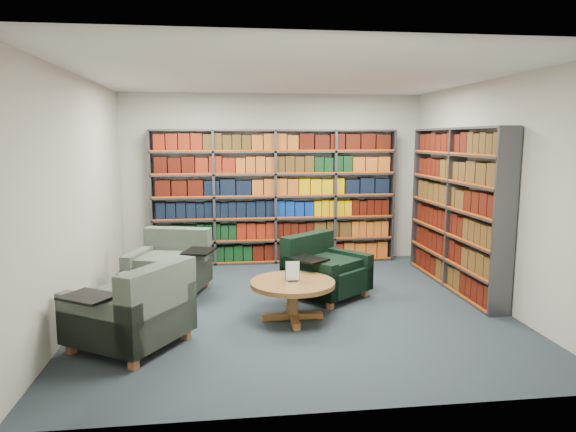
{
  "coord_description": "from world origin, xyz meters",
  "views": [
    {
      "loc": [
        -0.84,
        -6.08,
        2.07
      ],
      "look_at": [
        0.0,
        0.6,
        1.05
      ],
      "focal_mm": 32.0,
      "sensor_mm": 36.0,
      "label": 1
    }
  ],
  "objects": [
    {
      "name": "chair_teal_front",
      "position": [
        -1.72,
        -1.05,
        0.35
      ],
      "size": [
        1.32,
        1.32,
        0.87
      ],
      "color": "#07233E",
      "rests_on": "ground"
    },
    {
      "name": "bookshelf_back",
      "position": [
        0.0,
        2.34,
        1.1
      ],
      "size": [
        4.0,
        0.28,
        2.2
      ],
      "color": "#47494F",
      "rests_on": "ground"
    },
    {
      "name": "chair_green_right",
      "position": [
        0.43,
        0.43,
        0.32
      ],
      "size": [
        1.23,
        1.23,
        0.8
      ],
      "color": "black",
      "rests_on": "ground"
    },
    {
      "name": "chair_teal_left",
      "position": [
        -1.56,
        0.81,
        0.34
      ],
      "size": [
        1.21,
        1.15,
        0.84
      ],
      "color": "#07233E",
      "rests_on": "ground"
    },
    {
      "name": "coffee_table",
      "position": [
        -0.08,
        -0.46,
        0.37
      ],
      "size": [
        0.97,
        0.97,
        0.68
      ],
      "color": "brown",
      "rests_on": "ground"
    },
    {
      "name": "room_shell",
      "position": [
        0.0,
        0.0,
        1.4
      ],
      "size": [
        5.02,
        5.02,
        2.82
      ],
      "color": "#1E232E",
      "rests_on": "ground"
    },
    {
      "name": "bookshelf_right",
      "position": [
        2.34,
        0.6,
        1.1
      ],
      "size": [
        0.28,
        2.5,
        2.2
      ],
      "color": "#47494F",
      "rests_on": "ground"
    }
  ]
}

